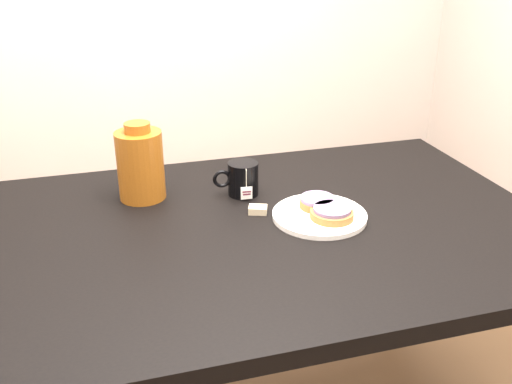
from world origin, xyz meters
TOP-DOWN VIEW (x-y plane):
  - table at (0.00, 0.00)m, footprint 1.40×0.90m
  - plate at (0.15, -0.01)m, footprint 0.23×0.23m
  - bagel_back at (0.16, 0.03)m, footprint 0.11×0.11m
  - bagel_front at (0.17, -0.04)m, footprint 0.12×0.12m
  - mug at (0.01, 0.18)m, footprint 0.12×0.09m
  - teabag_pouch at (0.01, 0.06)m, footprint 0.05×0.05m
  - bagel_package at (-0.25, 0.23)m, footprint 0.13×0.13m

SIDE VIEW (x-z plane):
  - table at x=0.00m, z-range 0.29..1.04m
  - plate at x=0.15m, z-range 0.75..0.77m
  - teabag_pouch at x=0.01m, z-range 0.75..0.77m
  - bagel_front at x=0.17m, z-range 0.76..0.79m
  - bagel_back at x=0.16m, z-range 0.76..0.79m
  - mug at x=0.01m, z-range 0.75..0.84m
  - bagel_package at x=-0.25m, z-range 0.74..0.95m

